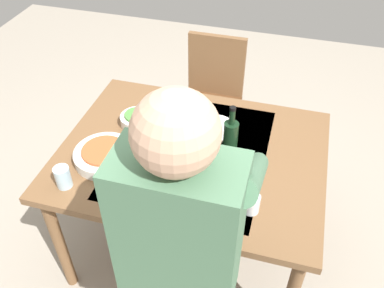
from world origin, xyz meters
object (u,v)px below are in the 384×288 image
wine_glass_left (194,208)px  dining_table (192,163)px  chair_near (212,93)px  wine_bottle (230,138)px  serving_bowl_pasta (105,155)px  water_cup_near_left (251,203)px  person_server (182,271)px  side_bowl_salad (137,119)px  dinner_plate_near (215,128)px  water_cup_near_right (63,177)px

wine_glass_left → dining_table: bearing=-73.4°
chair_near → wine_bottle: 0.99m
serving_bowl_pasta → wine_bottle: bearing=-161.0°
wine_bottle → water_cup_near_left: wine_bottle is taller
wine_glass_left → water_cup_near_left: wine_glass_left is taller
person_server → side_bowl_salad: bearing=-59.7°
side_bowl_salad → serving_bowl_pasta: bearing=81.1°
side_bowl_salad → dinner_plate_near: bearing=-170.4°
dining_table → dinner_plate_near: (-0.07, -0.21, 0.09)m
water_cup_near_left → dinner_plate_near: size_ratio=0.38×
chair_near → wine_glass_left: wine_glass_left is taller
wine_glass_left → dinner_plate_near: wine_glass_left is taller
side_bowl_salad → water_cup_near_left: bearing=148.2°
wine_bottle → serving_bowl_pasta: wine_bottle is taller
person_server → wine_glass_left: 0.35m
wine_glass_left → side_bowl_salad: bearing=-50.1°
water_cup_near_right → serving_bowl_pasta: (-0.11, -0.21, -0.02)m
chair_near → person_server: person_server is taller
wine_glass_left → side_bowl_salad: size_ratio=0.84×
wine_glass_left → side_bowl_salad: wine_glass_left is taller
wine_glass_left → water_cup_near_left: size_ratio=1.73×
water_cup_near_left → dinner_plate_near: 0.58m
dining_table → chair_near: bearing=-83.5°
side_bowl_salad → dining_table: bearing=158.8°
side_bowl_salad → wine_glass_left: bearing=129.9°
water_cup_near_left → serving_bowl_pasta: 0.76m
person_server → wine_bottle: size_ratio=5.71×
wine_glass_left → water_cup_near_right: (0.64, -0.06, -0.05)m
dining_table → person_server: (-0.18, 0.78, 0.27)m
wine_bottle → dinner_plate_near: bearing=-57.3°
wine_glass_left → serving_bowl_pasta: bearing=-26.6°
person_server → dinner_plate_near: 1.01m
dining_table → dinner_plate_near: size_ratio=5.80×
wine_bottle → side_bowl_salad: size_ratio=1.64×
chair_near → dinner_plate_near: bearing=104.1°
wine_glass_left → water_cup_near_right: bearing=-5.0°
dining_table → side_bowl_salad: size_ratio=7.41×
water_cup_near_right → water_cup_near_left: bearing=-174.2°
water_cup_near_right → wine_glass_left: bearing=175.0°
dining_table → wine_glass_left: (-0.13, 0.44, 0.18)m
dining_table → wine_bottle: 0.27m
wine_bottle → side_bowl_salad: wine_bottle is taller
water_cup_near_right → person_server: bearing=150.3°
person_server → dining_table: bearing=-76.7°
person_server → wine_glass_left: person_server is taller
water_cup_near_right → chair_near: bearing=-107.5°
dinner_plate_near → dining_table: bearing=70.9°
wine_glass_left → serving_bowl_pasta: 0.60m
side_bowl_salad → dinner_plate_near: 0.43m
wine_bottle → dining_table: bearing=8.0°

